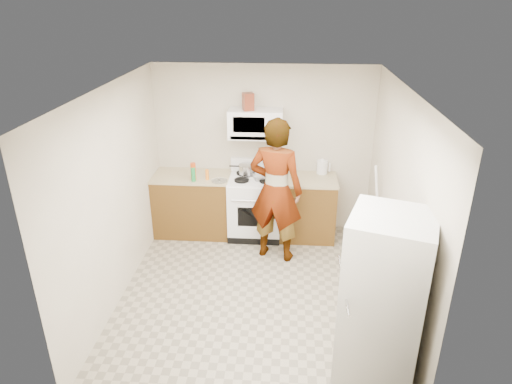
# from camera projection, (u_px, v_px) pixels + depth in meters

# --- Properties ---
(floor) EXTENTS (3.60, 3.60, 0.00)m
(floor) POSITION_uv_depth(u_px,v_px,m) (254.00, 292.00, 5.64)
(floor) COLOR gray
(floor) RESTS_ON ground
(back_wall) EXTENTS (3.20, 0.02, 2.50)m
(back_wall) POSITION_uv_depth(u_px,v_px,m) (263.00, 150.00, 6.77)
(back_wall) COLOR beige
(back_wall) RESTS_ON floor
(right_wall) EXTENTS (0.02, 3.60, 2.50)m
(right_wall) POSITION_uv_depth(u_px,v_px,m) (397.00, 205.00, 5.03)
(right_wall) COLOR beige
(right_wall) RESTS_ON floor
(cabinet_left) EXTENTS (1.12, 0.62, 0.90)m
(cabinet_left) POSITION_uv_depth(u_px,v_px,m) (193.00, 205.00, 6.89)
(cabinet_left) COLOR brown
(cabinet_left) RESTS_ON floor
(counter_left) EXTENTS (1.14, 0.64, 0.03)m
(counter_left) POSITION_uv_depth(u_px,v_px,m) (191.00, 176.00, 6.70)
(counter_left) COLOR tan
(counter_left) RESTS_ON cabinet_left
(cabinet_right) EXTENTS (0.80, 0.62, 0.90)m
(cabinet_right) POSITION_uv_depth(u_px,v_px,m) (307.00, 209.00, 6.77)
(cabinet_right) COLOR brown
(cabinet_right) RESTS_ON floor
(counter_right) EXTENTS (0.82, 0.64, 0.03)m
(counter_right) POSITION_uv_depth(u_px,v_px,m) (309.00, 180.00, 6.58)
(counter_right) COLOR tan
(counter_right) RESTS_ON cabinet_right
(gas_range) EXTENTS (0.76, 0.65, 1.13)m
(gas_range) POSITION_uv_depth(u_px,v_px,m) (255.00, 205.00, 6.80)
(gas_range) COLOR white
(gas_range) RESTS_ON floor
(microwave) EXTENTS (0.76, 0.38, 0.40)m
(microwave) POSITION_uv_depth(u_px,v_px,m) (256.00, 124.00, 6.43)
(microwave) COLOR white
(microwave) RESTS_ON back_wall
(person) EXTENTS (0.82, 0.65, 1.99)m
(person) POSITION_uv_depth(u_px,v_px,m) (276.00, 191.00, 6.02)
(person) COLOR tan
(person) RESTS_ON floor
(fridge) EXTENTS (0.88, 0.88, 1.70)m
(fridge) POSITION_uv_depth(u_px,v_px,m) (383.00, 300.00, 4.12)
(fridge) COLOR silver
(fridge) RESTS_ON floor
(kettle) EXTENTS (0.18, 0.18, 0.19)m
(kettle) POSITION_uv_depth(u_px,v_px,m) (322.00, 167.00, 6.73)
(kettle) COLOR white
(kettle) RESTS_ON counter_right
(jug) EXTENTS (0.18, 0.18, 0.24)m
(jug) POSITION_uv_depth(u_px,v_px,m) (248.00, 102.00, 6.26)
(jug) COLOR maroon
(jug) RESTS_ON microwave
(saucepan) EXTENTS (0.29, 0.29, 0.13)m
(saucepan) POSITION_uv_depth(u_px,v_px,m) (247.00, 169.00, 6.68)
(saucepan) COLOR #BCBBC0
(saucepan) RESTS_ON gas_range
(tray) EXTENTS (0.29, 0.24, 0.05)m
(tray) POSITION_uv_depth(u_px,v_px,m) (263.00, 177.00, 6.56)
(tray) COLOR silver
(tray) RESTS_ON gas_range
(bottle_spray) EXTENTS (0.08, 0.08, 0.25)m
(bottle_spray) POSITION_uv_depth(u_px,v_px,m) (193.00, 172.00, 6.48)
(bottle_spray) COLOR #CC410F
(bottle_spray) RESTS_ON counter_left
(bottle_hot_sauce) EXTENTS (0.05, 0.05, 0.15)m
(bottle_hot_sauce) POSITION_uv_depth(u_px,v_px,m) (207.00, 175.00, 6.51)
(bottle_hot_sauce) COLOR orange
(bottle_hot_sauce) RESTS_ON counter_left
(bottle_green_cap) EXTENTS (0.08, 0.08, 0.20)m
(bottle_green_cap) POSITION_uv_depth(u_px,v_px,m) (193.00, 175.00, 6.44)
(bottle_green_cap) COLOR #17803A
(bottle_green_cap) RESTS_ON counter_left
(pot_lid) EXTENTS (0.28, 0.28, 0.01)m
(pot_lid) POSITION_uv_depth(u_px,v_px,m) (219.00, 181.00, 6.48)
(pot_lid) COLOR white
(pot_lid) RESTS_ON counter_left
(broom) EXTENTS (0.25, 0.21, 1.40)m
(broom) POSITION_uv_depth(u_px,v_px,m) (378.00, 213.00, 6.07)
(broom) COLOR white
(broom) RESTS_ON floor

